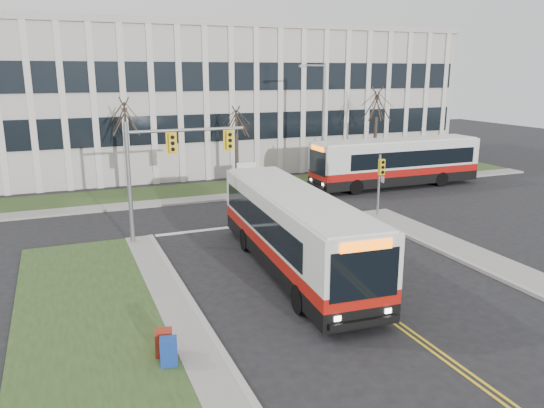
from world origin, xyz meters
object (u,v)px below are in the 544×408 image
Objects in this scene: newspaper_box_blue at (169,353)px; newspaper_box_red at (164,344)px; streetlight at (321,118)px; bus_cross at (396,164)px; bus_main at (294,233)px; directory_sign at (246,173)px.

newspaper_box_red is at bearing 104.77° from newspaper_box_blue.
streetlight is 9.68× the size of newspaper_box_red.
newspaper_box_red is at bearing -48.79° from bus_cross.
bus_cross is at bearing -22.59° from streetlight.
streetlight reaches higher than bus_main.
bus_cross is at bearing -17.93° from directory_sign.
directory_sign is 0.15× the size of bus_cross.
bus_main is at bearing -102.59° from directory_sign.
bus_cross reaches higher than newspaper_box_red.
newspaper_box_red is (-6.76, -5.31, -1.26)m from bus_main.
directory_sign reaches higher than newspaper_box_blue.
newspaper_box_blue and newspaper_box_red have the same top height.
bus_main is (-3.73, -16.71, 0.56)m from directory_sign.
directory_sign is at bearing 81.40° from bus_main.
bus_main reaches higher than newspaper_box_red.
bus_main reaches higher than newspaper_box_blue.
streetlight is 6.96m from directory_sign.
bus_cross reaches higher than newspaper_box_blue.
streetlight is 26.61m from newspaper_box_red.
newspaper_box_blue is at bearing -134.78° from bus_main.
streetlight is 0.71× the size of bus_main.
directory_sign is (-5.53, 1.30, -4.02)m from streetlight.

